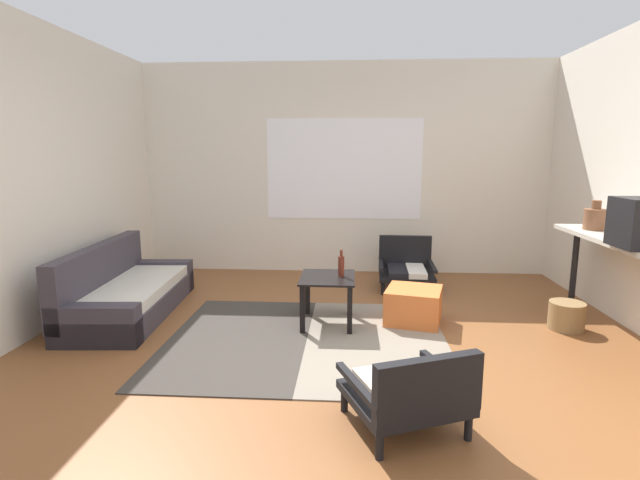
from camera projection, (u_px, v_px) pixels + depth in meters
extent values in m
plane|color=brown|center=(336.00, 370.00, 3.48)|extent=(7.80, 7.80, 0.00)
cube|color=silver|center=(344.00, 169.00, 6.25)|extent=(5.60, 0.12, 2.70)
cube|color=white|center=(344.00, 169.00, 6.18)|extent=(2.00, 0.01, 1.28)
cube|color=#38332D|center=(239.00, 338.00, 4.07)|extent=(1.17, 2.01, 0.01)
cube|color=gray|center=(376.00, 341.00, 4.00)|extent=(1.17, 2.01, 0.01)
cube|color=#38333D|center=(133.00, 303.00, 4.69)|extent=(0.84, 1.85, 0.22)
cube|color=beige|center=(135.00, 287.00, 4.67)|extent=(0.73, 1.66, 0.10)
cube|color=#38333D|center=(100.00, 274.00, 4.64)|extent=(0.26, 1.81, 0.58)
cube|color=#38333D|center=(160.00, 276.00, 5.48)|extent=(0.73, 0.23, 0.35)
cube|color=#38333D|center=(94.00, 326.00, 3.88)|extent=(0.73, 0.23, 0.35)
cube|color=black|center=(328.00, 278.00, 4.34)|extent=(0.49, 0.58, 0.02)
cube|color=black|center=(308.00, 293.00, 4.64)|extent=(0.04, 0.04, 0.43)
cube|color=black|center=(350.00, 294.00, 4.62)|extent=(0.04, 0.04, 0.43)
cube|color=black|center=(302.00, 310.00, 4.15)|extent=(0.04, 0.04, 0.43)
cube|color=black|center=(350.00, 311.00, 4.13)|extent=(0.04, 0.04, 0.43)
cylinder|color=black|center=(433.00, 290.00, 5.27)|extent=(0.04, 0.04, 0.14)
cylinder|color=black|center=(383.00, 289.00, 5.33)|extent=(0.04, 0.04, 0.14)
cylinder|color=black|center=(427.00, 277.00, 5.81)|extent=(0.04, 0.04, 0.14)
cylinder|color=black|center=(382.00, 276.00, 5.87)|extent=(0.04, 0.04, 0.14)
cube|color=black|center=(406.00, 275.00, 5.55)|extent=(0.65, 0.65, 0.05)
cube|color=silver|center=(416.00, 271.00, 5.51)|extent=(0.23, 0.58, 0.06)
cube|color=black|center=(397.00, 270.00, 5.53)|extent=(0.23, 0.58, 0.06)
cube|color=black|center=(405.00, 251.00, 5.79)|extent=(0.63, 0.09, 0.39)
cube|color=black|center=(432.00, 266.00, 5.50)|extent=(0.07, 0.63, 0.04)
cube|color=black|center=(381.00, 264.00, 5.56)|extent=(0.07, 0.63, 0.04)
cylinder|color=black|center=(344.00, 400.00, 2.91)|extent=(0.04, 0.04, 0.15)
cylinder|color=black|center=(422.00, 386.00, 3.08)|extent=(0.04, 0.04, 0.15)
cylinder|color=black|center=(380.00, 446.00, 2.45)|extent=(0.04, 0.04, 0.15)
cylinder|color=black|center=(468.00, 427.00, 2.62)|extent=(0.04, 0.04, 0.15)
cube|color=black|center=(404.00, 397.00, 2.75)|extent=(0.79, 0.77, 0.05)
cube|color=beige|center=(385.00, 390.00, 2.72)|extent=(0.38, 0.55, 0.06)
cube|color=black|center=(419.00, 384.00, 2.79)|extent=(0.38, 0.55, 0.06)
cube|color=black|center=(429.00, 388.00, 2.48)|extent=(0.60, 0.30, 0.32)
cube|color=black|center=(358.00, 386.00, 2.64)|extent=(0.26, 0.55, 0.04)
cube|color=black|center=(448.00, 371.00, 2.82)|extent=(0.26, 0.55, 0.04)
cube|color=#D1662D|center=(413.00, 306.00, 4.44)|extent=(0.59, 0.59, 0.33)
cube|color=beige|center=(628.00, 243.00, 3.92)|extent=(0.43, 1.86, 0.04)
cylinder|color=black|center=(574.00, 268.00, 4.85)|extent=(0.06, 0.06, 0.81)
cube|color=black|center=(619.00, 220.00, 3.58)|extent=(0.01, 0.29, 0.26)
cylinder|color=brown|center=(595.00, 219.00, 4.45)|extent=(0.20, 0.20, 0.19)
cylinder|color=brown|center=(597.00, 205.00, 4.42)|extent=(0.08, 0.08, 0.08)
cylinder|color=#5B2319|center=(341.00, 266.00, 4.34)|extent=(0.06, 0.06, 0.18)
cylinder|color=#5B2319|center=(341.00, 253.00, 4.32)|extent=(0.03, 0.03, 0.06)
cylinder|color=olive|center=(566.00, 316.00, 4.28)|extent=(0.30, 0.30, 0.25)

